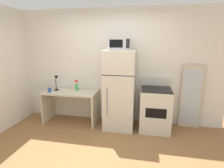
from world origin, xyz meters
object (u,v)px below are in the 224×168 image
desk_lamp (56,80)px  coffee_mug (50,90)px  spray_bottle (77,86)px  leaning_mirror (191,97)px  oven_range (155,109)px  microwave (120,43)px  refrigerator (120,90)px  desk (71,100)px

desk_lamp → coffee_mug: 0.27m
spray_bottle → leaning_mirror: size_ratio=0.18×
desk_lamp → spray_bottle: desk_lamp is taller
coffee_mug → oven_range: (2.37, 0.12, -0.33)m
desk_lamp → coffee_mug: (-0.09, -0.17, -0.19)m
microwave → refrigerator: bearing=90.3°
desk_lamp → microwave: microwave is taller
coffee_mug → spray_bottle: bearing=23.7°
leaning_mirror → desk_lamp: bearing=-176.0°
coffee_mug → desk: bearing=17.4°
microwave → leaning_mirror: bearing=10.8°
desk → desk_lamp: (-0.35, 0.03, 0.46)m
desk → spray_bottle: 0.36m
leaning_mirror → spray_bottle: bearing=-177.0°
refrigerator → microwave: 0.98m
microwave → oven_range: (0.77, 0.04, -1.37)m
spray_bottle → microwave: size_ratio=0.54×
spray_bottle → coffee_mug: spray_bottle is taller
leaning_mirror → refrigerator: bearing=-169.9°
desk → spray_bottle: spray_bottle is taller
desk_lamp → coffee_mug: desk_lamp is taller
desk → microwave: microwave is taller
microwave → spray_bottle: bearing=171.3°
coffee_mug → microwave: 1.91m
oven_range → leaning_mirror: (0.76, 0.26, 0.23)m
oven_range → leaning_mirror: size_ratio=0.79×
desk_lamp → coffee_mug: bearing=-118.4°
microwave → oven_range: bearing=2.8°
coffee_mug → oven_range: bearing=3.0°
spray_bottle → coffee_mug: (-0.56, -0.25, -0.05)m
desk → coffee_mug: coffee_mug is taller
leaning_mirror → microwave: bearing=-169.2°
refrigerator → leaning_mirror: size_ratio=1.22×
refrigerator → spray_bottle: bearing=172.4°
coffee_mug → refrigerator: (1.60, 0.11, 0.06)m
microwave → oven_range: size_ratio=0.42×
refrigerator → microwave: (0.00, -0.02, 0.98)m
desk_lamp → refrigerator: refrigerator is taller
oven_range → coffee_mug: bearing=-177.0°
coffee_mug → leaning_mirror: (3.13, 0.38, -0.10)m
spray_bottle → refrigerator: size_ratio=0.15×
desk → spray_bottle: size_ratio=4.99×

